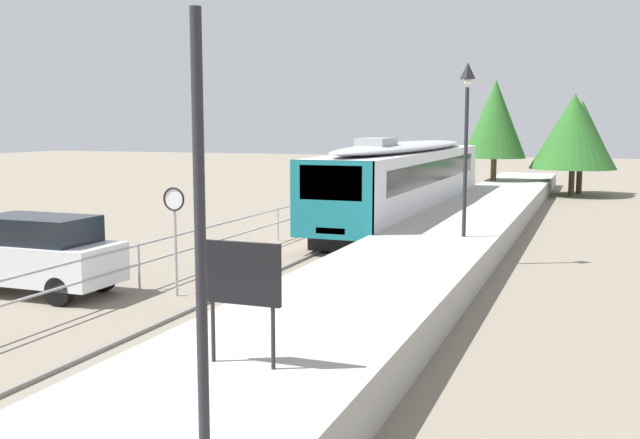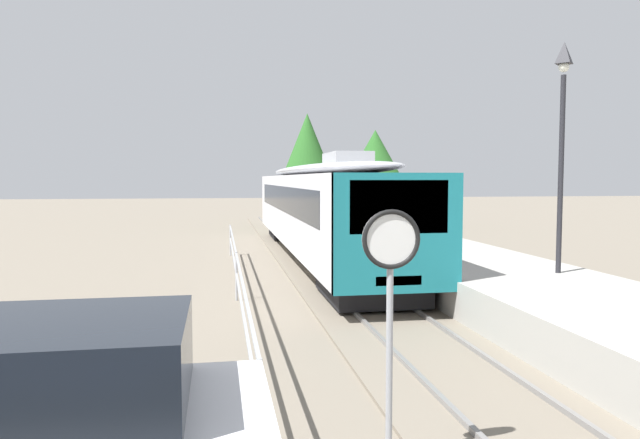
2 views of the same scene
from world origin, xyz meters
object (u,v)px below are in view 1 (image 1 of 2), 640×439
(commuter_train, at_px, (408,175))
(platform_lamp_mid_platform, at_px, (467,116))
(parked_suv_white, at_px, (34,253))
(speed_limit_sign, at_px, (174,214))
(platform_lamp_near_end, at_px, (197,96))
(platform_notice_board, at_px, (242,278))

(commuter_train, xyz_separation_m, platform_lamp_mid_platform, (4.15, -9.37, 2.47))
(parked_suv_white, bearing_deg, commuter_train, 72.24)
(speed_limit_sign, bearing_deg, parked_suv_white, -163.30)
(platform_lamp_mid_platform, height_order, speed_limit_sign, platform_lamp_mid_platform)
(platform_lamp_near_end, height_order, platform_notice_board, platform_lamp_near_end)
(commuter_train, xyz_separation_m, parked_suv_white, (-5.55, -17.32, -1.09))
(platform_lamp_mid_platform, bearing_deg, speed_limit_sign, -131.72)
(commuter_train, distance_m, parked_suv_white, 18.22)
(commuter_train, relative_size, speed_limit_sign, 7.33)
(platform_notice_board, bearing_deg, parked_suv_white, 147.75)
(speed_limit_sign, height_order, parked_suv_white, speed_limit_sign)
(platform_notice_board, bearing_deg, speed_limit_sign, 128.46)
(platform_notice_board, distance_m, speed_limit_sign, 8.49)
(commuter_train, distance_m, platform_notice_board, 23.13)
(platform_lamp_near_end, xyz_separation_m, speed_limit_sign, (-6.13, 9.24, -2.50))
(platform_lamp_near_end, distance_m, platform_lamp_mid_platform, 16.12)
(platform_lamp_mid_platform, xyz_separation_m, platform_notice_board, (-0.85, -13.53, -2.44))
(parked_suv_white, bearing_deg, platform_notice_board, -32.25)
(platform_lamp_mid_platform, xyz_separation_m, parked_suv_white, (-9.70, -7.95, -3.56))
(commuter_train, relative_size, platform_notice_board, 11.42)
(commuter_train, bearing_deg, parked_suv_white, -107.76)
(commuter_train, height_order, speed_limit_sign, commuter_train)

